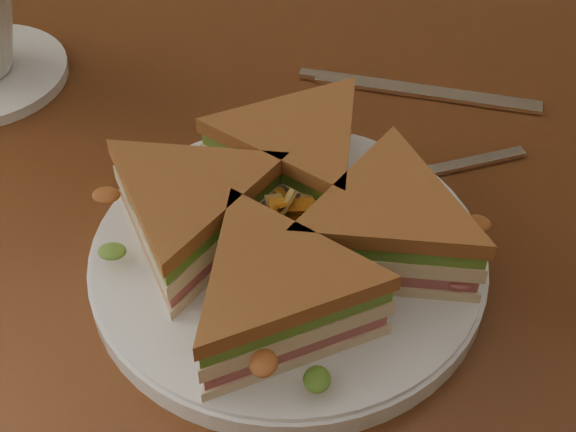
{
  "coord_description": "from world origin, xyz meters",
  "views": [
    {
      "loc": [
        0.12,
        -0.45,
        1.17
      ],
      "look_at": [
        0.04,
        -0.08,
        0.8
      ],
      "focal_mm": 50.0,
      "sensor_mm": 36.0,
      "label": 1
    }
  ],
  "objects_px": {
    "spoon": "(366,184)",
    "knife": "(410,90)",
    "sandwich_wedges": "(288,221)",
    "plate": "(288,259)",
    "table": "(264,269)"
  },
  "relations": [
    {
      "from": "sandwich_wedges",
      "to": "knife",
      "type": "relative_size",
      "value": 1.35
    },
    {
      "from": "spoon",
      "to": "plate",
      "type": "bearing_deg",
      "value": -143.94
    },
    {
      "from": "plate",
      "to": "knife",
      "type": "height_order",
      "value": "plate"
    },
    {
      "from": "sandwich_wedges",
      "to": "spoon",
      "type": "xyz_separation_m",
      "value": [
        0.04,
        0.09,
        -0.04
      ]
    },
    {
      "from": "plate",
      "to": "knife",
      "type": "relative_size",
      "value": 1.28
    },
    {
      "from": "table",
      "to": "spoon",
      "type": "distance_m",
      "value": 0.13
    },
    {
      "from": "plate",
      "to": "table",
      "type": "bearing_deg",
      "value": 116.09
    },
    {
      "from": "table",
      "to": "sandwich_wedges",
      "type": "bearing_deg",
      "value": -63.91
    },
    {
      "from": "table",
      "to": "spoon",
      "type": "xyz_separation_m",
      "value": [
        0.08,
        0.01,
        0.1
      ]
    },
    {
      "from": "table",
      "to": "plate",
      "type": "distance_m",
      "value": 0.14
    },
    {
      "from": "knife",
      "to": "plate",
      "type": "bearing_deg",
      "value": -103.71
    },
    {
      "from": "spoon",
      "to": "knife",
      "type": "xyz_separation_m",
      "value": [
        0.02,
        0.13,
        -0.0
      ]
    },
    {
      "from": "knife",
      "to": "sandwich_wedges",
      "type": "bearing_deg",
      "value": -103.71
    },
    {
      "from": "spoon",
      "to": "table",
      "type": "bearing_deg",
      "value": 160.02
    },
    {
      "from": "table",
      "to": "plate",
      "type": "relative_size",
      "value": 4.37
    }
  ]
}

